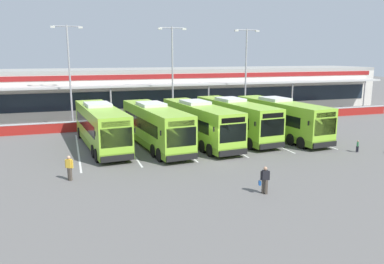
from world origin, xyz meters
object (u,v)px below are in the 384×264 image
Objects in this scene: coach_bus_rightmost at (280,119)px; lamp_post_west at (69,70)px; lamp_post_east at (246,68)px; lamp_post_centre at (173,69)px; coach_bus_leftmost at (101,127)px; coach_bus_centre at (199,124)px; pedestrian_child at (358,146)px; coach_bus_right_centre at (235,120)px; pedestrian_with_handbag at (265,179)px; pedestrian_in_dark_coat at (69,167)px; coach_bus_left_centre at (155,127)px.

lamp_post_west is (-19.11, 11.67, 4.50)m from coach_bus_rightmost.
coach_bus_rightmost is at bearing -98.52° from lamp_post_east.
lamp_post_centre reaches higher than coach_bus_rightmost.
coach_bus_leftmost and coach_bus_centre have the same top height.
pedestrian_child is at bearing -58.57° from lamp_post_centre.
coach_bus_centre is at bearing -165.41° from coach_bus_right_centre.
lamp_post_west is at bearing 144.30° from coach_bus_right_centre.
lamp_post_west is (-22.07, 18.88, 5.75)m from pedestrian_child.
coach_bus_right_centre is 7.62× the size of pedestrian_with_handbag.
pedestrian_with_handbag is 13.44m from pedestrian_child.
coach_bus_rightmost is 22.84m from lamp_post_west.
pedestrian_in_dark_coat is (-2.73, -8.45, -0.91)m from coach_bus_leftmost.
coach_bus_leftmost is 16.96m from coach_bus_rightmost.
lamp_post_west reaches higher than coach_bus_leftmost.
lamp_post_east reaches higher than coach_bus_rightmost.
coach_bus_left_centre is 18.66m from lamp_post_east.
lamp_post_east is (6.01, 10.16, 4.50)m from coach_bus_right_centre.
pedestrian_with_handbag is (-4.68, -14.36, -0.93)m from coach_bus_right_centre.
coach_bus_leftmost reaches higher than pedestrian_with_handbag.
pedestrian_with_handbag is (7.91, -14.46, -0.93)m from coach_bus_leftmost.
coach_bus_rightmost is 7.89m from pedestrian_child.
lamp_post_west is (-6.67, 11.79, 4.50)m from coach_bus_left_centre.
coach_bus_leftmost is 1.00× the size of coach_bus_rightmost.
coach_bus_rightmost is at bearing 20.38° from pedestrian_in_dark_coat.
pedestrian_in_dark_coat is (-15.33, -8.35, -0.91)m from coach_bus_right_centre.
lamp_post_west is at bearing 174.31° from lamp_post_centre.
lamp_post_east reaches higher than pedestrian_with_handbag.
coach_bus_centre is at bearing 179.94° from coach_bus_rightmost.
coach_bus_centre is 13.37m from pedestrian_with_handbag.
coach_bus_right_centre reaches higher than pedestrian_child.
pedestrian_in_dark_coat is 22.62m from pedestrian_child.
coach_bus_left_centre is at bearing -178.13° from coach_bus_centre.
coach_bus_centre is 1.00× the size of coach_bus_right_centre.
coach_bus_leftmost is at bearing 176.12° from coach_bus_rightmost.
coach_bus_leftmost is 21.62m from lamp_post_east.
lamp_post_east is at bearing 66.42° from pedestrian_with_handbag.
pedestrian_in_dark_coat is at bearing -135.15° from coach_bus_left_centre.
lamp_post_east reaches higher than coach_bus_left_centre.
coach_bus_centre is 15.67m from lamp_post_east.
lamp_post_east reaches higher than coach_bus_right_centre.
pedestrian_child is at bearing -32.64° from coach_bus_centre.
lamp_post_east is at bearing 3.88° from lamp_post_centre.
lamp_post_centre reaches higher than pedestrian_with_handbag.
coach_bus_left_centre is at bearing 104.57° from pedestrian_with_handbag.
lamp_post_centre and lamp_post_east have the same top height.
coach_bus_left_centre reaches higher than pedestrian_with_handbag.
coach_bus_rightmost is 16.10m from pedestrian_with_handbag.
pedestrian_child is at bearing 26.98° from pedestrian_with_handbag.
pedestrian_in_dark_coat is (-7.21, -7.18, -0.91)m from coach_bus_left_centre.
lamp_post_west is at bearing 132.80° from coach_bus_centre.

